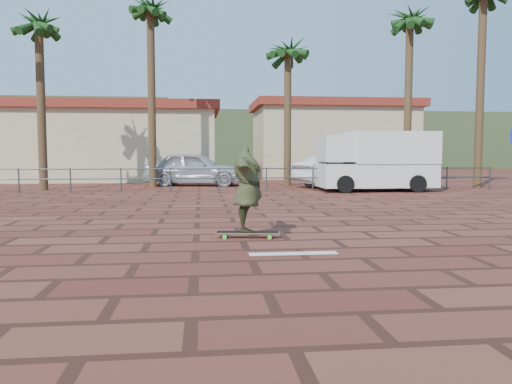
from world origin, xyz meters
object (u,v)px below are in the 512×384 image
Objects in this scene: longboard at (247,233)px; campervan at (377,160)px; skateboarder at (247,189)px; car_silver at (195,169)px; car_white at (343,170)px.

longboard is 0.25× the size of campervan.
skateboarder reaches higher than longboard.
skateboarder is 12.94m from campervan.
skateboarder is (0.00, 0.00, 0.82)m from longboard.
longboard is 15.74m from car_silver.
car_silver is 7.22m from car_white.
car_silver is 1.02× the size of car_white.
campervan is 1.00× the size of car_white.
skateboarder is 0.40× the size of car_silver.
longboard is 0.25× the size of car_silver.
car_white is (-0.65, 2.76, -0.51)m from campervan.
campervan is (6.51, 11.18, 1.21)m from longboard.
campervan is (6.51, 11.18, 0.39)m from skateboarder.
campervan is at bearing 172.49° from car_white.
campervan is 2.88m from car_white.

